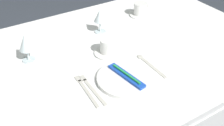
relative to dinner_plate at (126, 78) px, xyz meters
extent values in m
cube|color=white|center=(0.03, 0.22, -0.03)|extent=(1.80, 1.10, 0.04)
cube|color=white|center=(0.03, 0.77, -0.14)|extent=(1.80, 0.01, 0.18)
cylinder|color=brown|center=(0.83, 0.67, -0.40)|extent=(0.07, 0.07, 0.70)
cylinder|color=white|center=(0.00, 0.00, 0.00)|extent=(0.26, 0.26, 0.02)
cube|color=blue|center=(0.00, 0.00, 0.02)|extent=(0.07, 0.21, 0.01)
cylinder|color=green|center=(0.00, 0.00, 0.03)|extent=(0.03, 0.17, 0.01)
cube|color=beige|center=(-0.16, 0.00, -0.01)|extent=(0.01, 0.19, 0.00)
cube|color=beige|center=(-0.16, 0.11, -0.01)|extent=(0.02, 0.04, 0.00)
cube|color=beige|center=(-0.19, 0.01, -0.01)|extent=(0.03, 0.19, 0.00)
cube|color=beige|center=(-0.18, 0.12, -0.01)|extent=(0.02, 0.04, 0.00)
cube|color=beige|center=(0.16, 0.01, -0.01)|extent=(0.01, 0.18, 0.00)
ellipsoid|color=beige|center=(0.16, 0.11, -0.01)|extent=(0.03, 0.04, 0.01)
cylinder|color=white|center=(0.44, 0.49, 0.00)|extent=(0.13, 0.13, 0.01)
cylinder|color=white|center=(0.44, 0.49, 0.04)|extent=(0.08, 0.08, 0.07)
torus|color=white|center=(0.48, 0.49, 0.04)|extent=(0.05, 0.01, 0.05)
cylinder|color=white|center=(0.04, 0.23, 0.00)|extent=(0.13, 0.13, 0.01)
cylinder|color=white|center=(0.04, 0.23, 0.04)|extent=(0.07, 0.07, 0.07)
torus|color=white|center=(0.07, 0.23, 0.04)|extent=(0.05, 0.01, 0.05)
cylinder|color=silver|center=(-0.32, 0.38, -0.01)|extent=(0.06, 0.06, 0.01)
cylinder|color=silver|center=(-0.32, 0.38, 0.03)|extent=(0.01, 0.01, 0.06)
cone|color=silver|center=(-0.32, 0.38, 0.09)|extent=(0.07, 0.07, 0.08)
cylinder|color=silver|center=(0.12, 0.44, -0.01)|extent=(0.06, 0.06, 0.01)
cylinder|color=silver|center=(0.12, 0.44, 0.03)|extent=(0.01, 0.01, 0.06)
cone|color=silver|center=(0.12, 0.44, 0.09)|extent=(0.07, 0.07, 0.07)
camera|label=1|loc=(-0.55, -0.77, 0.77)|focal=43.69mm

